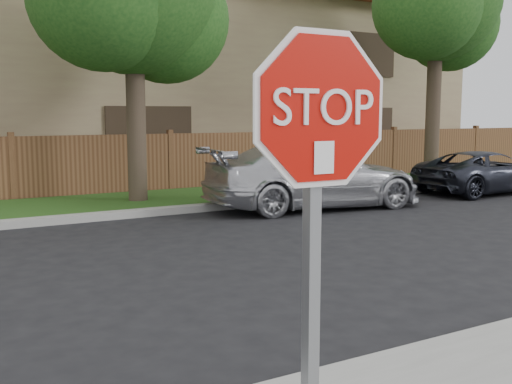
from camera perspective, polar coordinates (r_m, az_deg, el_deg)
far_curb at (r=12.23m, az=-19.93°, el=-2.66°), size 70.00×0.30×0.15m
grass_strip at (r=13.84m, az=-21.12°, el=-1.64°), size 70.00×3.00×0.12m
fence at (r=15.33m, az=-22.18°, el=1.94°), size 70.00×0.12×1.60m
stop_sign at (r=2.80m, az=5.93°, el=1.29°), size 1.01×0.13×2.55m
sedan_right at (r=13.60m, az=5.52°, el=1.54°), size 5.25×2.62×1.47m
sedan_far_right at (r=17.31m, az=21.07°, el=1.78°), size 4.11×1.96×1.13m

